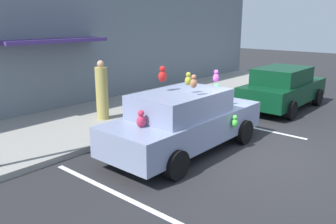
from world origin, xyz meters
TOP-DOWN VIEW (x-y plane):
  - ground_plane at (0.00, 0.00)m, footprint 60.00×60.00m
  - sidewalk at (0.00, 5.00)m, footprint 24.00×4.00m
  - storefront_building at (-0.01, 7.14)m, footprint 24.00×1.25m
  - parking_stripe_front at (1.93, 1.00)m, footprint 0.12×3.60m
  - parking_stripe_rear at (-3.56, 1.00)m, footprint 0.12×3.60m
  - plush_covered_car at (-0.97, 1.25)m, footprint 4.58×1.96m
  - parked_sedan_behind at (4.81, 1.17)m, footprint 4.28×1.92m
  - teddy_bear_on_sidewalk at (1.13, 3.94)m, footprint 0.39×0.32m
  - pedestrian_near_shopfront at (-0.77, 4.71)m, footprint 0.38×0.38m

SIDE VIEW (x-z plane):
  - ground_plane at x=0.00m, z-range 0.00..0.00m
  - parking_stripe_front at x=1.93m, z-range 0.00..0.01m
  - parking_stripe_rear at x=-3.56m, z-range 0.00..0.01m
  - sidewalk at x=0.00m, z-range 0.00..0.15m
  - teddy_bear_on_sidewalk at x=1.13m, z-range 0.12..0.86m
  - parked_sedan_behind at x=4.81m, z-range 0.02..1.56m
  - plush_covered_car at x=-0.97m, z-range -0.28..1.87m
  - pedestrian_near_shopfront at x=-0.77m, z-range 0.08..1.94m
  - storefront_building at x=-0.01m, z-range -0.01..6.39m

